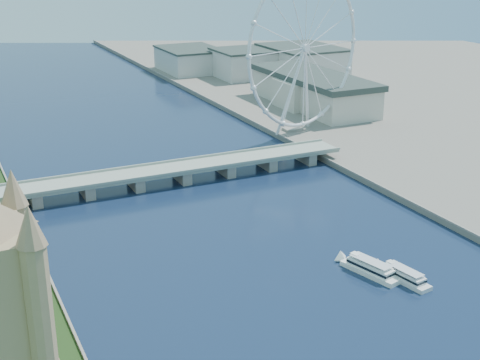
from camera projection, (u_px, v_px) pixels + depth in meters
westminster_bridge at (182, 171)px, 417.88m from camera, size 220.00×22.00×9.50m
london_eye at (305, 49)px, 492.99m from camera, size 113.60×39.12×124.30m
county_hall at (312, 109)px, 601.66m from camera, size 54.00×144.00×35.00m
city_skyline at (124, 78)px, 651.48m from camera, size 505.00×280.00×32.00m
tour_boat_near at (370, 274)px, 301.87m from camera, size 16.25×33.56×7.21m
tour_boat_far at (404, 281)px, 295.72m from camera, size 12.19×30.05×6.45m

